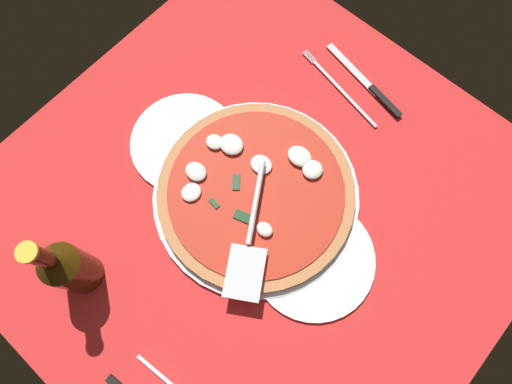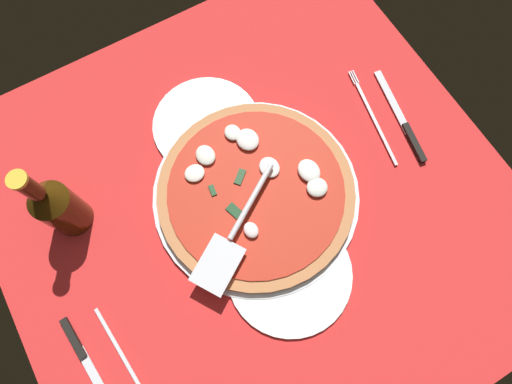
{
  "view_description": "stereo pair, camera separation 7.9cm",
  "coord_description": "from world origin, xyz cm",
  "px_view_note": "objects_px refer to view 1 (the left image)",
  "views": [
    {
      "loc": [
        -14.88,
        17.45,
        77.24
      ],
      "look_at": [
        1.67,
        -1.17,
        2.25
      ],
      "focal_mm": 30.87,
      "sensor_mm": 36.0,
      "label": 1
    },
    {
      "loc": [
        -19.87,
        11.34,
        77.24
      ],
      "look_at": [
        1.67,
        -1.17,
        2.25
      ],
      "focal_mm": 30.87,
      "sensor_mm": 36.0,
      "label": 2
    }
  ],
  "objects_px": {
    "pizza": "(256,191)",
    "dinner_plate_left": "(313,259)",
    "beer_bottle": "(67,267)",
    "pizza_server": "(251,238)",
    "place_setting_near": "(355,88)",
    "dinner_plate_right": "(184,143)"
  },
  "relations": [
    {
      "from": "dinner_plate_right",
      "to": "pizza_server",
      "type": "xyz_separation_m",
      "value": [
        -0.23,
        0.06,
        0.04
      ]
    },
    {
      "from": "pizza_server",
      "to": "place_setting_near",
      "type": "distance_m",
      "value": 0.38
    },
    {
      "from": "dinner_plate_left",
      "to": "place_setting_near",
      "type": "bearing_deg",
      "value": -64.2
    },
    {
      "from": "dinner_plate_left",
      "to": "beer_bottle",
      "type": "height_order",
      "value": "beer_bottle"
    },
    {
      "from": "pizza_server",
      "to": "beer_bottle",
      "type": "xyz_separation_m",
      "value": [
        0.18,
        0.23,
        0.04
      ]
    },
    {
      "from": "dinner_plate_left",
      "to": "dinner_plate_right",
      "type": "distance_m",
      "value": 0.32
    },
    {
      "from": "dinner_plate_left",
      "to": "beer_bottle",
      "type": "distance_m",
      "value": 0.4
    },
    {
      "from": "dinner_plate_left",
      "to": "pizza",
      "type": "xyz_separation_m",
      "value": [
        0.15,
        -0.02,
        0.02
      ]
    },
    {
      "from": "pizza_server",
      "to": "beer_bottle",
      "type": "bearing_deg",
      "value": -69.75
    },
    {
      "from": "place_setting_near",
      "to": "beer_bottle",
      "type": "xyz_separation_m",
      "value": [
        0.12,
        0.6,
        0.08
      ]
    },
    {
      "from": "dinner_plate_right",
      "to": "place_setting_near",
      "type": "height_order",
      "value": "place_setting_near"
    },
    {
      "from": "pizza",
      "to": "place_setting_near",
      "type": "xyz_separation_m",
      "value": [
        0.0,
        -0.3,
        -0.02
      ]
    },
    {
      "from": "place_setting_near",
      "to": "beer_bottle",
      "type": "relative_size",
      "value": 1.14
    },
    {
      "from": "pizza_server",
      "to": "beer_bottle",
      "type": "height_order",
      "value": "beer_bottle"
    },
    {
      "from": "dinner_plate_right",
      "to": "place_setting_near",
      "type": "xyz_separation_m",
      "value": [
        -0.17,
        -0.31,
        -0.0
      ]
    },
    {
      "from": "pizza_server",
      "to": "place_setting_near",
      "type": "xyz_separation_m",
      "value": [
        0.06,
        -0.37,
        -0.04
      ]
    },
    {
      "from": "pizza_server",
      "to": "dinner_plate_right",
      "type": "bearing_deg",
      "value": -136.68
    },
    {
      "from": "beer_bottle",
      "to": "pizza",
      "type": "bearing_deg",
      "value": -112.08
    },
    {
      "from": "pizza_server",
      "to": "dinner_plate_left",
      "type": "bearing_deg",
      "value": 85.17
    },
    {
      "from": "dinner_plate_right",
      "to": "dinner_plate_left",
      "type": "bearing_deg",
      "value": 178.63
    },
    {
      "from": "dinner_plate_left",
      "to": "pizza",
      "type": "bearing_deg",
      "value": -8.52
    },
    {
      "from": "pizza",
      "to": "dinner_plate_left",
      "type": "bearing_deg",
      "value": 171.48
    }
  ]
}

